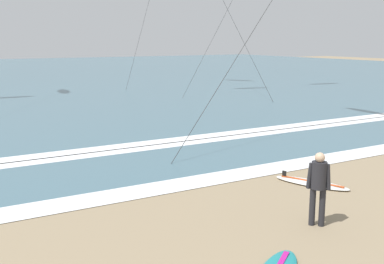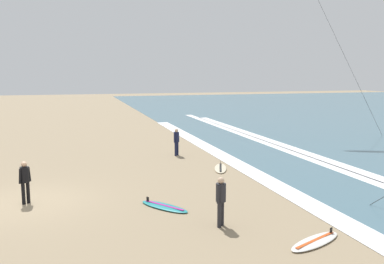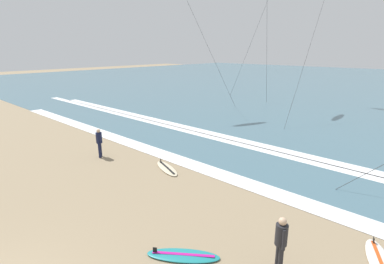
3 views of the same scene
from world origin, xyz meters
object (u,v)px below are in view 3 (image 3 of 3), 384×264
Objects in this scene: surfboard_right_spare at (183,256)px; surfboard_foreground_flat at (380,262)px; surfer_right_near at (281,240)px; surfer_background_far at (99,140)px; surfboard_left_pile at (167,168)px.

surfboard_foreground_flat is at bearing 39.77° from surfboard_right_spare.
surfer_right_near is 1.00× the size of surfer_background_far.
surfer_right_near is 0.74× the size of surfboard_foreground_flat.
surfboard_right_spare is 6.41m from surfboard_left_pile.
surfboard_right_spare is 0.94× the size of surfboard_left_pile.
surfboard_foreground_flat is at bearing 3.47° from surfer_background_far.
surfboard_left_pile is (-7.25, 2.68, -0.91)m from surfer_right_near.
surfboard_left_pile is at bearing 176.79° from surfboard_foreground_flat.
surfer_right_near is at bearing -132.10° from surfboard_foreground_flat.
surfboard_foreground_flat is at bearing -3.21° from surfboard_left_pile.
surfer_background_far is (-11.15, 1.37, 0.00)m from surfer_right_near.
surfboard_foreground_flat is 9.22m from surfboard_left_pile.
surfboard_right_spare is at bearing -140.23° from surfboard_foreground_flat.
surfboard_left_pile is (-5.00, 4.01, 0.00)m from surfboard_right_spare.
surfboard_foreground_flat is 1.06× the size of surfboard_right_spare.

